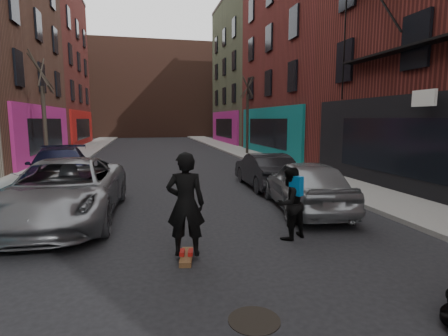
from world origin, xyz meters
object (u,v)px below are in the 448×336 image
pedestrian (290,203)px  parked_left_far (65,190)px  parked_right_far (305,185)px  skateboard (186,257)px  tree_right_far (247,107)px  manhole (254,320)px  parked_left_end (60,168)px  tree_left_far (43,105)px  skateboarder (186,204)px  parked_right_end (264,170)px

pedestrian → parked_left_far: bearing=-51.5°
parked_right_far → skateboard: size_ratio=5.58×
parked_right_far → skateboard: bearing=44.9°
tree_right_far → manhole: 22.26m
parked_left_end → parked_right_far: size_ratio=1.20×
parked_left_far → parked_left_end: parked_left_far is taller
tree_left_far → parked_left_far: bearing=-73.8°
parked_left_far → manhole: parked_left_far is taller
skateboarder → manhole: 2.58m
pedestrian → manhole: pedestrian is taller
tree_right_far → parked_right_far: size_ratio=1.52×
parked_right_end → skateboard: (-3.86, -6.47, -0.63)m
tree_right_far → skateboard: size_ratio=8.50×
tree_left_far → manhole: size_ratio=9.29×
parked_right_far → manhole: (-3.23, -5.16, -0.75)m
parked_left_end → skateboard: parked_left_end is taller
parked_left_end → skateboard: bearing=-71.3°
tree_left_far → parked_right_far: 13.91m
parked_right_far → manhole: size_ratio=6.38×
parked_left_far → pedestrian: parked_left_far is taller
tree_left_far → parked_left_end: (1.60, -4.72, -2.60)m
parked_left_end → manhole: (4.57, -10.35, -0.77)m
parked_right_end → skateboarder: size_ratio=2.09×
parked_left_far → tree_right_far: bearing=60.4°
skateboarder → pedestrian: size_ratio=1.22×
tree_left_far → parked_right_end: tree_left_far is taller
parked_left_far → parked_right_end: (6.66, 3.09, -0.13)m
parked_left_far → pedestrian: 5.85m
tree_right_far → pedestrian: bearing=-103.8°
parked_right_far → skateboard: 4.89m
parked_right_end → manhole: size_ratio=5.88×
tree_right_far → skateboard: 20.33m
parked_left_far → skateboarder: bearing=-47.9°
tree_right_far → manhole: tree_right_far is taller
parked_right_far → pedestrian: 2.68m
tree_left_far → manhole: 16.63m
tree_right_far → skateboard: bearing=-110.0°
tree_right_far → skateboarder: (-6.86, -18.82, -2.44)m
parked_left_end → tree_right_far: bearing=37.5°
parked_left_end → pedestrian: bearing=-56.9°
tree_right_far → skateboarder: tree_right_far is taller
skateboarder → manhole: (0.63, -2.25, -1.08)m
skateboarder → pedestrian: 2.49m
tree_left_far → parked_right_end: bearing=-34.0°
skateboard → manhole: 2.34m
tree_right_far → parked_right_far: tree_right_far is taller
parked_right_end → pedestrian: size_ratio=2.55×
tree_left_far → skateboard: bearing=-66.6°
skateboard → pedestrian: (2.39, 0.67, 0.77)m
skateboarder → manhole: bearing=116.3°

